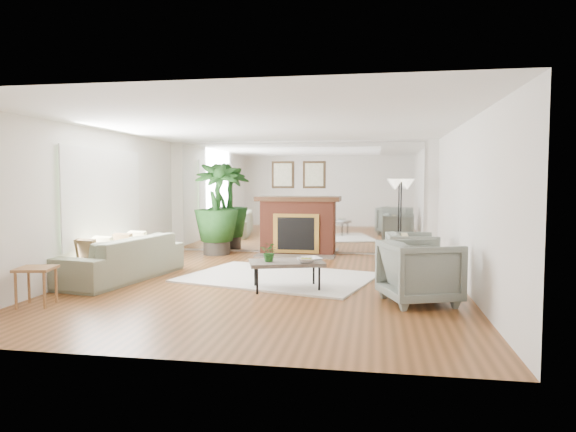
% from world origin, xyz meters
% --- Properties ---
extents(ground, '(7.00, 7.00, 0.00)m').
position_xyz_m(ground, '(0.00, 0.00, 0.00)').
color(ground, brown).
rests_on(ground, ground).
extents(wall_left, '(0.02, 7.00, 2.50)m').
position_xyz_m(wall_left, '(-2.99, 0.00, 1.25)').
color(wall_left, white).
rests_on(wall_left, ground).
extents(wall_right, '(0.02, 7.00, 2.50)m').
position_xyz_m(wall_right, '(2.99, 0.00, 1.25)').
color(wall_right, white).
rests_on(wall_right, ground).
extents(wall_back, '(6.00, 0.02, 2.50)m').
position_xyz_m(wall_back, '(0.00, 3.49, 1.25)').
color(wall_back, white).
rests_on(wall_back, ground).
extents(mirror_panel, '(5.40, 0.04, 2.40)m').
position_xyz_m(mirror_panel, '(0.00, 3.47, 1.25)').
color(mirror_panel, silver).
rests_on(mirror_panel, wall_back).
extents(window_panel, '(0.04, 2.40, 1.50)m').
position_xyz_m(window_panel, '(-2.96, 0.40, 1.35)').
color(window_panel, '#B2E09E').
rests_on(window_panel, wall_left).
extents(fireplace, '(1.85, 0.83, 2.05)m').
position_xyz_m(fireplace, '(0.00, 3.26, 0.66)').
color(fireplace, maroon).
rests_on(fireplace, ground).
extents(area_rug, '(3.43, 2.83, 0.03)m').
position_xyz_m(area_rug, '(0.10, 0.48, 0.02)').
color(area_rug, white).
rests_on(area_rug, ground).
extents(coffee_table, '(1.22, 0.92, 0.43)m').
position_xyz_m(coffee_table, '(0.39, -0.39, 0.40)').
color(coffee_table, '#685C52').
rests_on(coffee_table, ground).
extents(sofa, '(1.34, 2.55, 0.71)m').
position_xyz_m(sofa, '(-2.45, -0.02, 0.35)').
color(sofa, gray).
rests_on(sofa, ground).
extents(armchair_back, '(0.88, 0.86, 0.75)m').
position_xyz_m(armchair_back, '(2.30, 1.03, 0.37)').
color(armchair_back, gray).
rests_on(armchair_back, ground).
extents(armchair_front, '(1.17, 1.15, 0.84)m').
position_xyz_m(armchair_front, '(2.26, -0.91, 0.42)').
color(armchair_front, gray).
rests_on(armchair_front, ground).
extents(side_table, '(0.52, 0.52, 0.51)m').
position_xyz_m(side_table, '(-2.65, -1.88, 0.42)').
color(side_table, '#9B6D3E').
rests_on(side_table, ground).
extents(potted_ficus, '(1.21, 1.21, 2.02)m').
position_xyz_m(potted_ficus, '(-1.75, 2.97, 1.08)').
color(potted_ficus, '#2A251E').
rests_on(potted_ficus, ground).
extents(floor_lamp, '(0.54, 0.30, 1.66)m').
position_xyz_m(floor_lamp, '(2.20, 2.96, 1.41)').
color(floor_lamp, black).
rests_on(floor_lamp, ground).
extents(tabletop_plant, '(0.30, 0.27, 0.28)m').
position_xyz_m(tabletop_plant, '(0.15, -0.48, 0.57)').
color(tabletop_plant, '#255D22').
rests_on(tabletop_plant, coffee_table).
extents(fruit_bowl, '(0.34, 0.34, 0.07)m').
position_xyz_m(fruit_bowl, '(0.70, -0.48, 0.47)').
color(fruit_bowl, '#9B6D3E').
rests_on(fruit_bowl, coffee_table).
extents(book, '(0.36, 0.40, 0.02)m').
position_xyz_m(book, '(0.62, -0.16, 0.45)').
color(book, '#9B6D3E').
rests_on(book, coffee_table).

